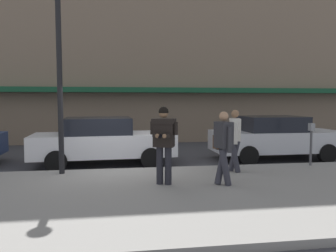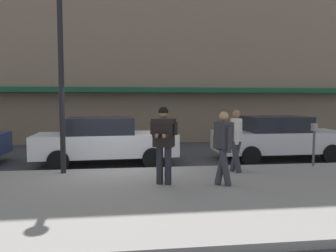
% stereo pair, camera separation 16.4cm
% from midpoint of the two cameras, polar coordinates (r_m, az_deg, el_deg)
% --- Properties ---
extents(ground_plane, '(80.00, 80.00, 0.00)m').
position_cam_midpoint_polar(ground_plane, '(9.83, -7.69, -7.84)').
color(ground_plane, '#3D3D42').
extents(sidewalk, '(32.00, 5.30, 0.14)m').
position_cam_midpoint_polar(sidewalk, '(7.10, 0.38, -12.00)').
color(sidewalk, gray).
rests_on(sidewalk, ground).
extents(curb_paint_line, '(28.00, 0.12, 0.01)m').
position_cam_midpoint_polar(curb_paint_line, '(9.92, -1.85, -7.68)').
color(curb_paint_line, silver).
rests_on(curb_paint_line, ground).
extents(storefront_facade, '(28.00, 4.70, 12.75)m').
position_cam_midpoint_polar(storefront_facade, '(18.62, -4.45, 17.67)').
color(storefront_facade, '#84705B').
rests_on(storefront_facade, ground).
extents(parked_sedan_mid, '(4.60, 2.12, 1.54)m').
position_cam_midpoint_polar(parked_sedan_mid, '(10.85, -10.46, -2.49)').
color(parked_sedan_mid, silver).
rests_on(parked_sedan_mid, ground).
extents(parked_sedan_far, '(4.52, 1.96, 1.54)m').
position_cam_midpoint_polar(parked_sedan_far, '(12.16, 19.04, -1.92)').
color(parked_sedan_far, silver).
rests_on(parked_sedan_far, ground).
extents(man_texting_on_phone, '(0.61, 0.65, 1.81)m').
position_cam_midpoint_polar(man_texting_on_phone, '(7.53, -0.13, -1.89)').
color(man_texting_on_phone, '#23232B').
rests_on(man_texting_on_phone, sidewalk).
extents(pedestrian_in_light_coat, '(0.40, 0.58, 1.70)m').
position_cam_midpoint_polar(pedestrian_in_light_coat, '(9.06, 12.27, -1.85)').
color(pedestrian_in_light_coat, '#33333D').
rests_on(pedestrian_in_light_coat, sidewalk).
extents(pedestrian_with_bag, '(0.39, 0.72, 1.70)m').
position_cam_midpoint_polar(pedestrian_with_bag, '(7.59, 10.17, -3.01)').
color(pedestrian_with_bag, '#33333D').
rests_on(pedestrian_with_bag, sidewalk).
extents(street_lamp_post, '(0.36, 0.36, 4.88)m').
position_cam_midpoint_polar(street_lamp_post, '(9.16, -17.68, 10.86)').
color(street_lamp_post, black).
rests_on(street_lamp_post, sidewalk).
extents(parking_meter, '(0.12, 0.18, 1.27)m').
position_cam_midpoint_polar(parking_meter, '(10.66, 24.49, -1.96)').
color(parking_meter, '#4C4C51').
rests_on(parking_meter, sidewalk).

